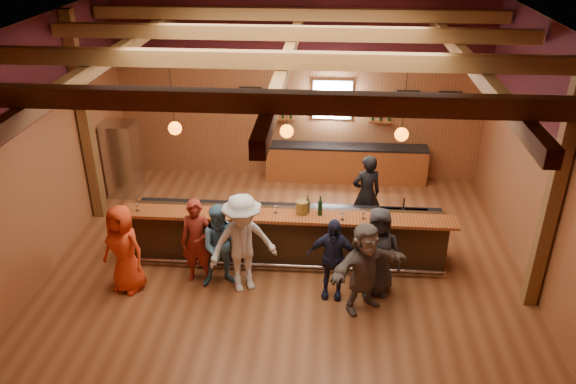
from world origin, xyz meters
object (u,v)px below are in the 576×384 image
Objects in this scene: bottle_a at (308,206)px; ice_bucket at (302,207)px; customer_orange at (124,249)px; customer_white at (243,244)px; customer_redvest at (197,242)px; back_bar_cabinet at (346,163)px; bar_counter at (288,233)px; customer_denim at (222,246)px; customer_brown at (364,268)px; customer_dark at (377,252)px; stainless_fridge at (123,159)px; customer_navy at (332,259)px; bartender at (366,194)px.

ice_bucket is at bearing -150.93° from bottle_a.
customer_orange is 2.11m from customer_white.
back_bar_cabinet is at bearing 60.39° from customer_redvest.
customer_orange is at bearing -155.63° from bar_counter.
customer_brown is (2.51, -0.51, 0.02)m from customer_denim.
customer_dark is (0.25, 0.48, 0.01)m from customer_brown.
stainless_fridge is 7.14× the size of ice_bucket.
stainless_fridge is 5.16m from ice_bucket.
ice_bucket is (-1.12, 1.29, 0.41)m from customer_brown.
customer_denim reaches higher than bottle_a.
customer_navy is at bearing -19.69° from customer_denim.
customer_denim is 0.93× the size of bartender.
customer_navy is at bearing -54.72° from bar_counter.
customer_denim is 0.85× the size of customer_white.
ice_bucket is (0.27, -0.23, 0.71)m from bar_counter.
customer_dark is at bearing -30.40° from ice_bucket.
customer_dark is at bearing -22.79° from customer_white.
customer_orange is at bearing -174.05° from customer_navy.
customer_denim is 2.75m from customer_dark.
customer_navy is (3.67, 0.06, -0.06)m from customer_orange.
bartender is (4.37, 2.42, 0.03)m from customer_orange.
bottle_a is at bearing 147.24° from customer_dark.
customer_denim is 1.64m from ice_bucket.
customer_navy is 0.90× the size of bartender.
customer_navy is at bearing 116.08° from customer_brown.
customer_white is (0.40, -0.11, 0.14)m from customer_denim.
customer_white is 1.47m from bottle_a.
bartender is at bearing 25.14° from customer_denim.
customer_brown is 0.99× the size of customer_dark.
bottle_a is at bearing 92.89° from customer_brown.
stainless_fridge is 5.22m from bottle_a.
stainless_fridge is at bearing 117.29° from customer_denim.
customer_dark is 0.97× the size of bartender.
customer_navy is 0.81m from customer_dark.
back_bar_cabinet is 6.29m from customer_orange.
customer_dark reaches higher than bar_counter.
back_bar_cabinet is at bearing -98.44° from bartender.
bar_counter is 3.33× the size of customer_white.
customer_orange is 3.68m from customer_navy.
customer_redvest is 6.56× the size of ice_bucket.
customer_brown is at bearing -35.75° from stainless_fridge.
customer_dark is at bearing -84.32° from back_bar_cabinet.
customer_white is (3.40, -3.56, 0.05)m from stainless_fridge.
bottle_a is (3.19, 1.10, 0.40)m from customer_orange.
ice_bucket is (-0.58, 0.98, 0.46)m from customer_navy.
customer_orange is at bearing 159.70° from customer_white.
back_bar_cabinet is at bearing 43.21° from customer_white.
bottle_a is (1.96, 0.75, 0.42)m from customer_redvest.
customer_white is 2.15m from customer_brown.
stainless_fridge is 6.18m from customer_navy.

